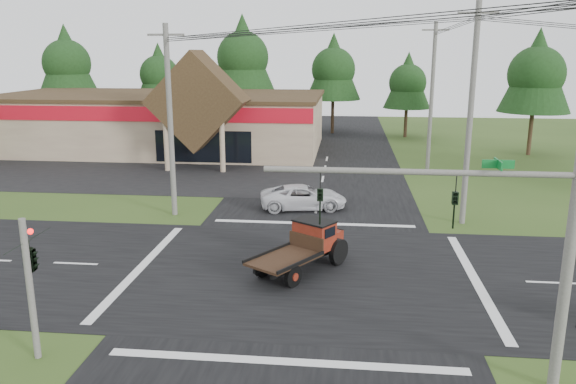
# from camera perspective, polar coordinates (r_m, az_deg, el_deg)

# --- Properties ---
(ground) EXTENTS (120.00, 120.00, 0.00)m
(ground) POSITION_cam_1_polar(r_m,az_deg,el_deg) (23.77, 1.58, -8.25)
(ground) COLOR #2F4719
(ground) RESTS_ON ground
(road_ns) EXTENTS (12.00, 120.00, 0.02)m
(road_ns) POSITION_cam_1_polar(r_m,az_deg,el_deg) (23.76, 1.58, -8.23)
(road_ns) COLOR black
(road_ns) RESTS_ON ground
(road_ew) EXTENTS (120.00, 12.00, 0.02)m
(road_ew) POSITION_cam_1_polar(r_m,az_deg,el_deg) (23.76, 1.58, -8.22)
(road_ew) COLOR black
(road_ew) RESTS_ON ground
(parking_apron) EXTENTS (28.00, 14.00, 0.02)m
(parking_apron) POSITION_cam_1_polar(r_m,az_deg,el_deg) (44.74, -14.62, 1.97)
(parking_apron) COLOR black
(parking_apron) RESTS_ON ground
(cvs_building) EXTENTS (30.40, 18.20, 9.19)m
(cvs_building) POSITION_cam_1_polar(r_m,az_deg,el_deg) (54.71, -12.63, 7.15)
(cvs_building) COLOR gray
(cvs_building) RESTS_ON ground
(traffic_signal_mast) EXTENTS (8.12, 0.24, 7.00)m
(traffic_signal_mast) POSITION_cam_1_polar(r_m,az_deg,el_deg) (15.70, 21.13, -3.91)
(traffic_signal_mast) COLOR #595651
(traffic_signal_mast) RESTS_ON ground
(traffic_signal_corner) EXTENTS (0.53, 2.48, 4.40)m
(traffic_signal_corner) POSITION_cam_1_polar(r_m,az_deg,el_deg) (18.10, -24.86, -4.96)
(traffic_signal_corner) COLOR #595651
(traffic_signal_corner) RESTS_ON ground
(utility_pole_nw) EXTENTS (2.00, 0.30, 10.50)m
(utility_pole_nw) POSITION_cam_1_polar(r_m,az_deg,el_deg) (31.66, -11.89, 7.16)
(utility_pole_nw) COLOR #595651
(utility_pole_nw) RESTS_ON ground
(utility_pole_ne) EXTENTS (2.00, 0.30, 11.50)m
(utility_pole_ne) POSITION_cam_1_polar(r_m,az_deg,el_deg) (30.76, 18.04, 7.53)
(utility_pole_ne) COLOR #595651
(utility_pole_ne) RESTS_ON ground
(utility_pole_n) EXTENTS (2.00, 0.30, 11.20)m
(utility_pole_n) POSITION_cam_1_polar(r_m,az_deg,el_deg) (44.51, 14.38, 9.38)
(utility_pole_n) COLOR #595651
(utility_pole_n) RESTS_ON ground
(tree_row_a) EXTENTS (6.72, 6.72, 12.12)m
(tree_row_a) POSITION_cam_1_polar(r_m,az_deg,el_deg) (69.56, -21.58, 12.28)
(tree_row_a) COLOR #332316
(tree_row_a) RESTS_ON ground
(tree_row_b) EXTENTS (5.60, 5.60, 10.10)m
(tree_row_b) POSITION_cam_1_polar(r_m,az_deg,el_deg) (67.54, -12.97, 11.72)
(tree_row_b) COLOR #332316
(tree_row_b) RESTS_ON ground
(tree_row_c) EXTENTS (7.28, 7.28, 13.13)m
(tree_row_c) POSITION_cam_1_polar(r_m,az_deg,el_deg) (64.00, -4.61, 13.72)
(tree_row_c) COLOR #332316
(tree_row_c) RESTS_ON ground
(tree_row_d) EXTENTS (6.16, 6.16, 11.11)m
(tree_row_d) POSITION_cam_1_polar(r_m,az_deg,el_deg) (63.98, 4.64, 12.52)
(tree_row_d) COLOR #332316
(tree_row_d) RESTS_ON ground
(tree_row_e) EXTENTS (5.04, 5.04, 9.09)m
(tree_row_e) POSITION_cam_1_polar(r_m,az_deg,el_deg) (62.33, 12.07, 10.99)
(tree_row_e) COLOR #332316
(tree_row_e) RESTS_ON ground
(tree_side_ne) EXTENTS (6.16, 6.16, 11.11)m
(tree_side_ne) POSITION_cam_1_polar(r_m,az_deg,el_deg) (54.47, 23.95, 11.14)
(tree_side_ne) COLOR #332316
(tree_side_ne) RESTS_ON ground
(antique_flatbed_truck) EXTENTS (4.30, 5.14, 2.06)m
(antique_flatbed_truck) POSITION_cam_1_polar(r_m,az_deg,el_deg) (23.58, 1.22, -5.75)
(antique_flatbed_truck) COLOR #5B1B0D
(antique_flatbed_truck) RESTS_ON ground
(white_pickup) EXTENTS (5.38, 3.17, 1.40)m
(white_pickup) POSITION_cam_1_polar(r_m,az_deg,el_deg) (33.09, 1.58, -0.51)
(white_pickup) COLOR silver
(white_pickup) RESTS_ON ground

